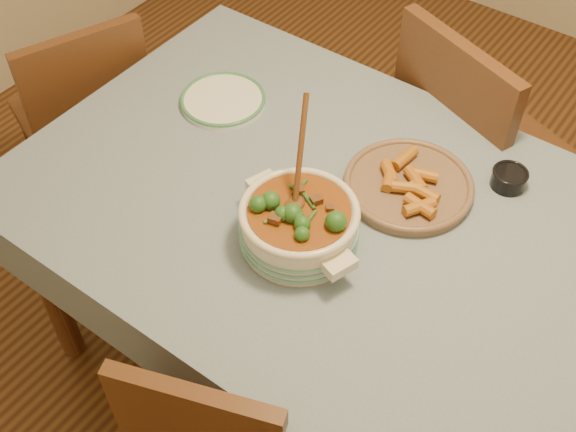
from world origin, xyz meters
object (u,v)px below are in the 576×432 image
at_px(white_plate, 223,100).
at_px(chair_far, 467,144).
at_px(dining_table, 341,238).
at_px(fried_plate, 409,184).
at_px(condiment_bowl, 509,178).
at_px(stew_casserole, 299,222).
at_px(chair_left, 88,115).

bearing_deg(white_plate, chair_far, 40.70).
relative_size(dining_table, fried_plate, 4.53).
bearing_deg(dining_table, condiment_bowl, 49.28).
bearing_deg(stew_casserole, condiment_bowl, 55.38).
height_order(dining_table, white_plate, white_plate).
bearing_deg(condiment_bowl, chair_far, 125.70).
xyz_separation_m(chair_far, chair_left, (-1.12, -0.56, -0.06)).
distance_m(stew_casserole, fried_plate, 0.33).
relative_size(chair_far, chair_left, 1.11).
xyz_separation_m(white_plate, chair_far, (0.57, 0.49, -0.22)).
bearing_deg(white_plate, chair_left, -172.40).
distance_m(stew_casserole, condiment_bowl, 0.56).
bearing_deg(chair_far, white_plate, 61.26).
xyz_separation_m(dining_table, fried_plate, (0.09, 0.16, 0.11)).
height_order(fried_plate, chair_far, chair_far).
height_order(condiment_bowl, fried_plate, fried_plate).
relative_size(condiment_bowl, chair_far, 0.12).
bearing_deg(stew_casserole, chair_left, 168.13).
relative_size(stew_casserole, fried_plate, 0.95).
height_order(stew_casserole, condiment_bowl, stew_casserole).
relative_size(fried_plate, chair_far, 0.39).
relative_size(stew_casserole, white_plate, 1.28).
bearing_deg(condiment_bowl, stew_casserole, -124.62).
distance_m(dining_table, stew_casserole, 0.21).
bearing_deg(fried_plate, condiment_bowl, 39.83).
bearing_deg(stew_casserole, white_plate, 148.43).
distance_m(chair_far, chair_left, 1.25).
bearing_deg(chair_left, fried_plate, 115.81).
height_order(white_plate, condiment_bowl, condiment_bowl).
bearing_deg(stew_casserole, dining_table, 74.41).
bearing_deg(chair_far, chair_left, 47.15).
height_order(stew_casserole, chair_far, stew_casserole).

